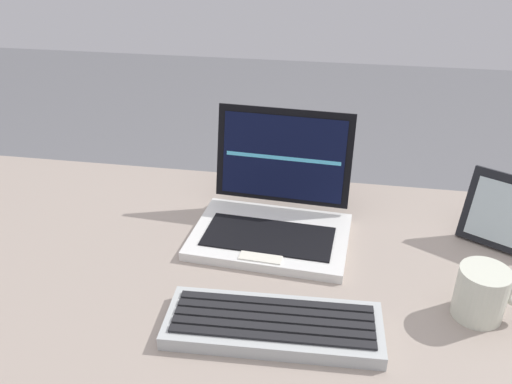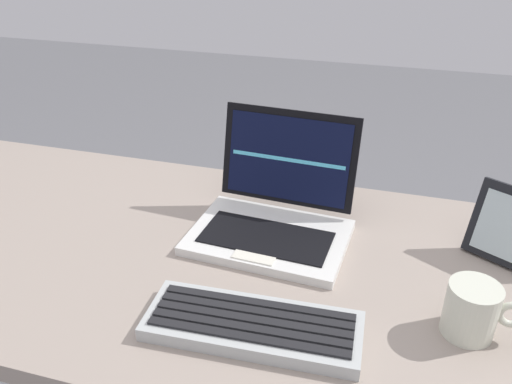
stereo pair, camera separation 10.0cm
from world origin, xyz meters
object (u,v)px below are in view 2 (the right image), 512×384
(external_keyboard, at_px, (253,325))
(laptop_front, at_px, (274,213))
(photo_frame, at_px, (511,228))
(coffee_mug, at_px, (473,310))

(external_keyboard, bearing_deg, laptop_front, 97.73)
(external_keyboard, relative_size, photo_frame, 2.30)
(laptop_front, xyz_separation_m, coffee_mug, (0.35, -0.19, 0.00))
(laptop_front, bearing_deg, coffee_mug, -27.85)
(external_keyboard, height_order, coffee_mug, coffee_mug)
(laptop_front, xyz_separation_m, external_keyboard, (0.04, -0.28, -0.03))
(laptop_front, relative_size, coffee_mug, 2.60)
(photo_frame, relative_size, coffee_mug, 1.22)
(laptop_front, bearing_deg, external_keyboard, -82.27)
(external_keyboard, bearing_deg, photo_frame, 38.15)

